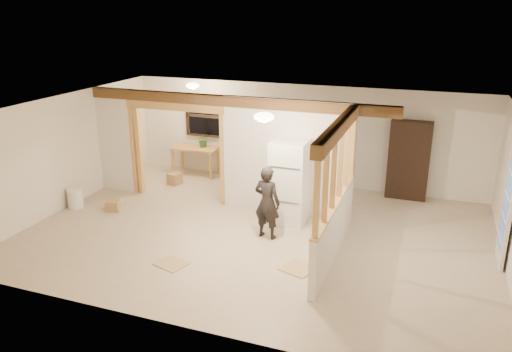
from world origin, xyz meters
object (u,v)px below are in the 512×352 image
at_px(shop_vac, 129,169).
at_px(work_table, 196,161).
at_px(bookshelf, 409,160).
at_px(woman, 267,202).
at_px(refrigerator, 289,182).

bearing_deg(shop_vac, work_table, 38.85).
height_order(work_table, bookshelf, bookshelf).
bearing_deg(shop_vac, bookshelf, 10.26).
bearing_deg(woman, refrigerator, -92.62).
distance_m(work_table, bookshelf, 5.45).
distance_m(work_table, shop_vac, 1.76).
xyz_separation_m(woman, shop_vac, (-4.41, 1.89, -0.40)).
height_order(shop_vac, bookshelf, bookshelf).
distance_m(woman, shop_vac, 4.81).
distance_m(refrigerator, bookshelf, 3.14).
bearing_deg(bookshelf, woman, -127.37).
height_order(refrigerator, woman, refrigerator).
height_order(woman, shop_vac, woman).
bearing_deg(work_table, refrigerator, -36.44).
distance_m(woman, bookshelf, 3.93).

